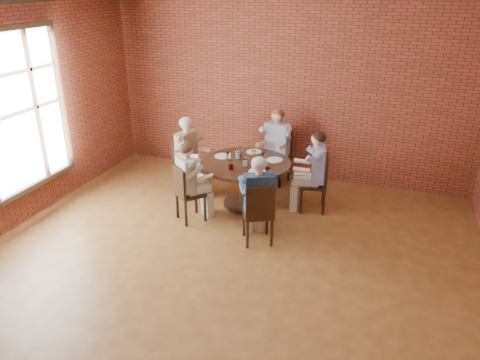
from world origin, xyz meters
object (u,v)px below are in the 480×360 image
(chair_b, at_px, (278,154))
(smartphone, at_px, (266,169))
(dining_table, at_px, (245,175))
(chair_c, at_px, (186,163))
(chair_e, at_px, (259,212))
(diner_a, at_px, (314,172))
(chair_a, at_px, (318,181))
(diner_d, at_px, (190,182))
(chair_d, at_px, (186,191))
(diner_e, at_px, (258,200))
(diner_c, at_px, (190,156))
(diner_b, at_px, (276,147))

(chair_b, relative_size, smartphone, 6.56)
(dining_table, height_order, chair_c, chair_c)
(chair_b, xyz_separation_m, chair_e, (0.34, -2.23, -0.02))
(diner_a, bearing_deg, chair_a, 90.00)
(chair_a, relative_size, diner_d, 0.74)
(chair_a, distance_m, diner_d, 2.00)
(chair_a, relative_size, chair_d, 1.04)
(dining_table, distance_m, diner_e, 1.15)
(diner_a, bearing_deg, chair_c, -101.16)
(dining_table, bearing_deg, diner_c, 169.76)
(diner_a, distance_m, chair_d, 1.99)
(diner_d, bearing_deg, diner_c, -24.63)
(chair_a, bearing_deg, dining_table, -90.00)
(diner_c, bearing_deg, chair_c, 90.00)
(chair_c, bearing_deg, diner_e, -116.00)
(dining_table, height_order, diner_a, diner_a)
(dining_table, bearing_deg, chair_a, 11.19)
(dining_table, distance_m, chair_e, 1.22)
(diner_b, bearing_deg, chair_d, -104.29)
(chair_b, height_order, diner_b, diner_b)
(chair_a, distance_m, diner_c, 2.19)
(diner_c, bearing_deg, chair_b, -42.85)
(diner_b, xyz_separation_m, smartphone, (0.19, -1.24, 0.08))
(chair_d, relative_size, smartphone, 6.14)
(dining_table, xyz_separation_m, smartphone, (0.39, -0.18, 0.23))
(diner_b, height_order, diner_e, diner_b)
(chair_b, distance_m, smartphone, 1.36)
(diner_c, bearing_deg, diner_b, -45.03)
(diner_e, bearing_deg, chair_d, -37.92)
(diner_a, relative_size, diner_d, 1.05)
(dining_table, height_order, chair_d, chair_d)
(dining_table, bearing_deg, chair_e, -62.67)
(chair_a, bearing_deg, chair_e, -34.64)
(dining_table, bearing_deg, chair_c, 169.76)
(chair_c, bearing_deg, diner_d, -140.80)
(diner_c, distance_m, smartphone, 1.50)
(dining_table, distance_m, chair_d, 1.04)
(diner_b, height_order, chair_e, diner_b)
(dining_table, distance_m, diner_d, 0.97)
(chair_a, bearing_deg, diner_e, -37.11)
(diner_d, xyz_separation_m, smartphone, (1.01, 0.56, 0.14))
(chair_c, bearing_deg, chair_d, -144.23)
(diner_a, xyz_separation_m, chair_e, (-0.49, -1.29, -0.15))
(diner_d, relative_size, chair_e, 1.36)
(chair_b, relative_size, diner_b, 0.70)
(chair_a, xyz_separation_m, diner_e, (-0.60, -1.24, 0.14))
(diner_c, distance_m, diner_e, 1.99)
(diner_a, bearing_deg, chair_b, -149.80)
(smartphone, bearing_deg, diner_d, -134.76)
(diner_c, relative_size, chair_e, 1.45)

